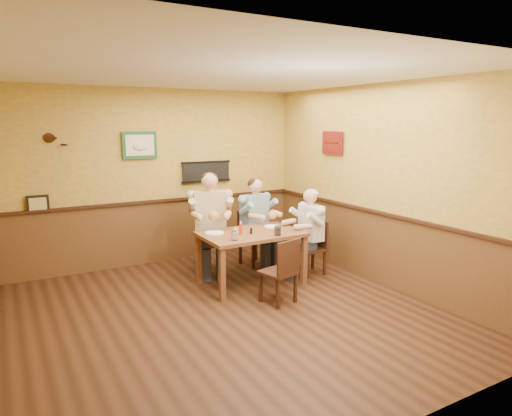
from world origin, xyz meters
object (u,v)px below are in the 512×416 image
Objects in this scene: diner_blue_polo at (255,227)px; water_glass_mid at (278,231)px; chair_back_left at (210,241)px; hot_sauce_bottle at (241,229)px; chair_right_end at (311,248)px; diner_tan_shirt at (210,228)px; water_glass_left at (234,235)px; pepper_shaker at (251,231)px; cola_tumbler at (277,230)px; diner_white_elder at (311,236)px; chair_near_side at (278,271)px; dining_table at (251,239)px; chair_back_right at (255,238)px; salt_shaker at (236,231)px.

diner_blue_polo is 9.42× the size of water_glass_mid.
chair_back_left is 5.75× the size of hot_sauce_bottle.
diner_tan_shirt reaches higher than chair_right_end.
chair_right_end is 1.55m from diner_tan_shirt.
water_glass_left is 0.41m from pepper_shaker.
diner_blue_polo is at bearing 15.84° from chair_back_left.
cola_tumbler is (0.54, -1.05, 0.11)m from diner_tan_shirt.
diner_tan_shirt is 11.07× the size of water_glass_left.
diner_white_elder is at bearing 8.26° from water_glass_left.
chair_back_left is 11.95× the size of pepper_shaker.
diner_white_elder reaches higher than chair_near_side.
dining_table is 0.40m from cola_tumbler.
hot_sauce_bottle reaches higher than chair_right_end.
diner_tan_shirt is at bearing 113.90° from water_glass_mid.
dining_table is at bearing -132.91° from chair_back_right.
water_glass_left is (-0.40, -0.27, 0.15)m from dining_table.
water_glass_left is at bearing -78.60° from diner_tan_shirt.
diner_white_elder reaches higher than chair_back_left.
diner_blue_polo reaches higher than water_glass_left.
hot_sauce_bottle is at bearing 46.89° from water_glass_left.
diner_white_elder is 12.07× the size of salt_shaker.
dining_table is 1.02m from chair_right_end.
pepper_shaker is (0.36, 0.20, -0.02)m from water_glass_left.
diner_tan_shirt is 10.34× the size of water_glass_mid.
water_glass_mid is (-0.26, -1.10, 0.38)m from chair_back_right.
chair_near_side is 0.70m from cola_tumbler.
chair_back_left is 0.76m from chair_back_right.
chair_right_end is 1.25m from hot_sauce_bottle.
chair_back_left is at bearing 96.27° from hot_sauce_bottle.
diner_tan_shirt reaches higher than chair_near_side.
dining_table is 0.89m from diner_blue_polo.
salt_shaker is at bearing -143.89° from diner_blue_polo.
chair_back_right is at bearing 77.75° from cola_tumbler.
water_glass_left is 0.74× the size of hot_sauce_bottle.
diner_blue_polo is (0.52, 1.53, 0.21)m from chair_near_side.
salt_shaker is at bearing -143.89° from chair_back_right.
water_glass_mid is (-0.77, -0.28, 0.41)m from chair_right_end.
salt_shaker is at bearing -87.85° from chair_near_side.
pepper_shaker is at bearing -119.20° from dining_table.
dining_table is 0.99m from diner_white_elder.
salt_shaker is (-0.74, -0.78, 0.36)m from chair_back_right.
chair_back_right reaches higher than pepper_shaker.
water_glass_left is 1.29× the size of salt_shaker.
salt_shaker is (-0.48, 0.32, -0.02)m from water_glass_mid.
chair_near_side is 0.86m from hot_sauce_bottle.
diner_tan_shirt is 0.84m from hot_sauce_bottle.
chair_right_end is at bearing 19.83° from water_glass_mid.
diner_white_elder is at bearing 0.36° from pepper_shaker.
water_glass_mid is 1.28× the size of cola_tumbler.
diner_white_elder is (0.99, -0.07, -0.07)m from dining_table.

